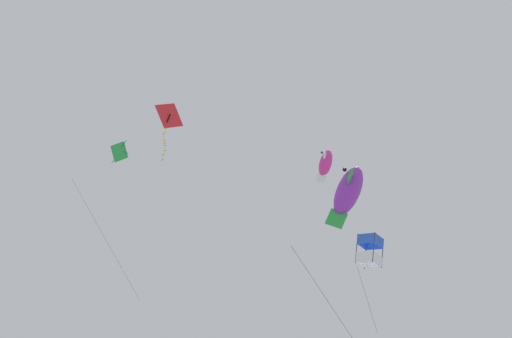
# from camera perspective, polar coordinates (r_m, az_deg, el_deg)

# --- Properties ---
(kite_fish_near_left) EXTENTS (3.62, 2.83, 8.06)m
(kite_fish_near_left) POSITION_cam_1_polar(r_m,az_deg,el_deg) (25.10, 7.34, -1.76)
(kite_fish_near_left) COLOR purple
(kite_delta_far_centre) EXTENTS (1.02, 1.89, 3.41)m
(kite_delta_far_centre) POSITION_cam_1_polar(r_m,az_deg,el_deg) (41.99, -6.96, 4.15)
(kite_delta_far_centre) COLOR red
(kite_diamond_mid_left) EXTENTS (3.60, 3.96, 8.34)m
(kite_diamond_mid_left) POSITION_cam_1_polar(r_m,az_deg,el_deg) (40.55, -10.84, 1.11)
(kite_diamond_mid_left) COLOR green
(kite_box_highest) EXTENTS (1.32, 1.16, 4.34)m
(kite_box_highest) POSITION_cam_1_polar(r_m,az_deg,el_deg) (32.58, 9.01, -6.43)
(kite_box_highest) COLOR blue
(kite_fish_low_drifter) EXTENTS (1.54, 1.46, 2.35)m
(kite_fish_low_drifter) POSITION_cam_1_polar(r_m,az_deg,el_deg) (45.08, 5.55, 0.46)
(kite_fish_low_drifter) COLOR #DB2D93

